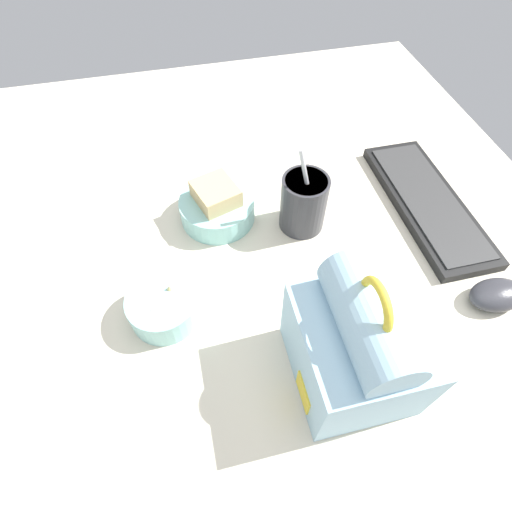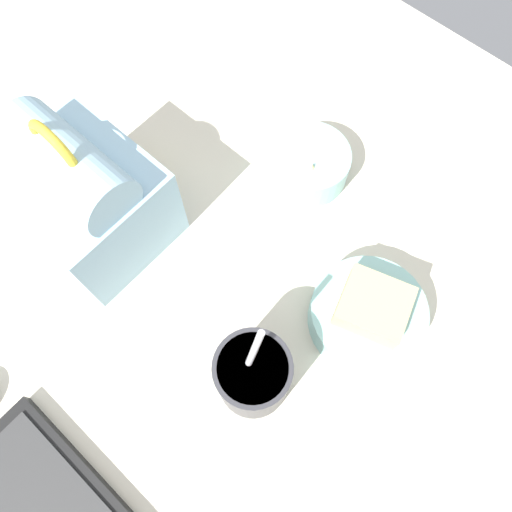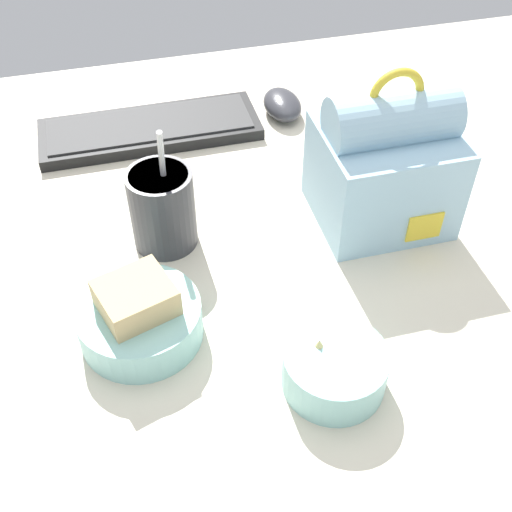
{
  "view_description": "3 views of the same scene",
  "coord_description": "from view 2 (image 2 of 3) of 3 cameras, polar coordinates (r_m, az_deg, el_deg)",
  "views": [
    {
      "loc": [
        36.67,
        -12.74,
        57.31
      ],
      "look_at": [
        0.01,
        -4.13,
        7.0
      ],
      "focal_mm": 28.0,
      "sensor_mm": 36.0,
      "label": 1
    },
    {
      "loc": [
        -14.81,
        12.39,
        61.67
      ],
      "look_at": [
        0.01,
        -4.13,
        7.0
      ],
      "focal_mm": 35.0,
      "sensor_mm": 36.0,
      "label": 2
    },
    {
      "loc": [
        -13.16,
        -54.64,
        58.44
      ],
      "look_at": [
        0.01,
        -4.13,
        7.0
      ],
      "focal_mm": 45.0,
      "sensor_mm": 36.0,
      "label": 3
    }
  ],
  "objects": [
    {
      "name": "bento_bowl_sandwich",
      "position": [
        0.6,
        12.62,
        -6.48
      ],
      "size": [
        13.56,
        13.56,
        7.77
      ],
      "color": "#93D1CC",
      "rests_on": "desk_surface"
    },
    {
      "name": "desk_surface",
      "position": [
        0.64,
        -2.48,
        -4.6
      ],
      "size": [
        140.0,
        110.0,
        2.0
      ],
      "color": "beige",
      "rests_on": "ground"
    },
    {
      "name": "bento_bowl_snacks",
      "position": [
        0.68,
        6.07,
        10.37
      ],
      "size": [
        10.73,
        10.73,
        5.75
      ],
      "color": "#93D1CC",
      "rests_on": "desk_surface"
    },
    {
      "name": "soup_cup",
      "position": [
        0.55,
        -0.35,
        -13.49
      ],
      "size": [
        8.08,
        8.08,
        17.6
      ],
      "color": "#333338",
      "rests_on": "desk_surface"
    },
    {
      "name": "lunch_bag",
      "position": [
        0.62,
        -18.8,
        6.45
      ],
      "size": [
        16.38,
        15.11,
        21.38
      ],
      "color": "#9EC6DB",
      "rests_on": "desk_surface"
    }
  ]
}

